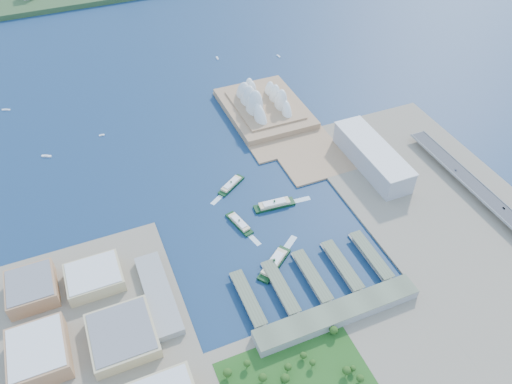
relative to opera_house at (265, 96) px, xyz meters
name	(u,v)px	position (x,y,z in m)	size (l,w,h in m)	color
ground	(276,240)	(-105.00, -280.00, -32.00)	(3000.00, 3000.00, 0.00)	#0E2041
west_land	(97,380)	(-355.00, -385.00, -30.50)	(220.00, 390.00, 3.00)	gray
south_land	(360,380)	(-105.00, -490.00, -30.50)	(720.00, 180.00, 3.00)	gray
east_land	(449,214)	(135.00, -330.00, -30.50)	(240.00, 500.00, 3.00)	gray
peninsula	(270,117)	(2.50, -20.00, -30.50)	(135.00, 220.00, 3.00)	#9C7755
opera_house	(265,96)	(0.00, 0.00, 0.00)	(134.00, 180.00, 58.00)	white
toaster_building	(372,157)	(90.00, -200.00, -11.50)	(45.00, 155.00, 35.00)	#98989E
expressway	(490,203)	(195.00, -340.00, -23.07)	(26.00, 340.00, 11.85)	gray
west_buildings	(89,344)	(-355.00, -350.00, -15.50)	(200.00, 280.00, 27.00)	#A17550
ferry_wharves	(312,277)	(-91.00, -355.00, -27.35)	(184.00, 90.00, 9.30)	#545E47
terminal_building	(337,314)	(-90.00, -415.00, -23.00)	(200.00, 28.00, 12.00)	gray
park	(300,380)	(-165.00, -470.00, -21.00)	(150.00, 110.00, 16.00)	#194714
ferry_a	(239,222)	(-139.41, -235.38, -27.32)	(12.60, 49.48, 9.36)	black
ferry_b	(231,184)	(-122.08, -158.76, -27.27)	(12.73, 50.02, 9.46)	black
ferry_c	(274,262)	(-124.48, -317.49, -26.23)	(15.53, 61.03, 11.54)	black
ferry_d	(274,203)	(-80.91, -221.45, -26.45)	(14.94, 58.68, 11.10)	black
boat_a	(46,156)	(-365.93, 17.96, -30.52)	(3.83, 15.30, 2.95)	white
boat_b	(102,135)	(-275.89, 39.97, -30.83)	(3.03, 8.65, 2.34)	white
boat_c	(278,56)	(106.04, 173.05, -30.80)	(3.10, 10.64, 2.39)	white
boat_d	(6,110)	(-418.42, 180.67, -30.78)	(3.15, 14.41, 2.43)	white
boat_e	(217,58)	(-12.49, 213.71, -30.58)	(3.67, 11.54, 2.83)	white
car_b	(504,208)	(199.00, -359.71, -16.49)	(1.41, 4.03, 1.33)	slate
car_c	(456,170)	(191.00, -270.38, -16.57)	(1.63, 4.01, 1.16)	slate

